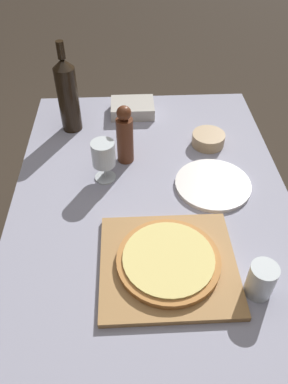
{
  "coord_description": "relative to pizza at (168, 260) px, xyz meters",
  "views": [
    {
      "loc": [
        -0.07,
        -0.82,
        1.64
      ],
      "look_at": [
        -0.03,
        0.01,
        0.82
      ],
      "focal_mm": 35.0,
      "sensor_mm": 36.0,
      "label": 1
    }
  ],
  "objects": [
    {
      "name": "wine_glass",
      "position": [
        -0.18,
        0.38,
        0.07
      ],
      "size": [
        0.08,
        0.08,
        0.15
      ],
      "color": "silver",
      "rests_on": "dining_table"
    },
    {
      "name": "dining_table",
      "position": [
        -0.03,
        0.23,
        -0.13
      ],
      "size": [
        0.92,
        1.41,
        0.76
      ],
      "color": "#9393A8",
      "rests_on": "ground_plane"
    },
    {
      "name": "cutting_board",
      "position": [
        0.0,
        0.0,
        -0.02
      ],
      "size": [
        0.37,
        0.35,
        0.02
      ],
      "color": "#A87A47",
      "rests_on": "dining_table"
    },
    {
      "name": "dinner_plate",
      "position": [
        0.18,
        0.32,
        -0.02
      ],
      "size": [
        0.26,
        0.26,
        0.01
      ],
      "color": "white",
      "rests_on": "dining_table"
    },
    {
      "name": "ground_plane",
      "position": [
        -0.03,
        0.23,
        -0.79
      ],
      "size": [
        12.0,
        12.0,
        0.0
      ],
      "primitive_type": "plane",
      "color": "#382D23"
    },
    {
      "name": "pepper_mill",
      "position": [
        -0.11,
        0.48,
        0.08
      ],
      "size": [
        0.06,
        0.06,
        0.22
      ],
      "color": "#5B2D19",
      "rests_on": "dining_table"
    },
    {
      "name": "drinking_tumbler",
      "position": [
        0.23,
        -0.09,
        0.02
      ],
      "size": [
        0.07,
        0.07,
        0.1
      ],
      "color": "silver",
      "rests_on": "dining_table"
    },
    {
      "name": "small_bowl",
      "position": [
        0.21,
        0.55,
        -0.01
      ],
      "size": [
        0.12,
        0.12,
        0.05
      ],
      "color": "tan",
      "rests_on": "dining_table"
    },
    {
      "name": "wine_bottle",
      "position": [
        -0.32,
        0.69,
        0.12
      ],
      "size": [
        0.08,
        0.08,
        0.35
      ],
      "color": "black",
      "rests_on": "dining_table"
    },
    {
      "name": "pizza",
      "position": [
        0.0,
        0.0,
        0.0
      ],
      "size": [
        0.29,
        0.29,
        0.02
      ],
      "color": "#BC7A3D",
      "rests_on": "cutting_board"
    },
    {
      "name": "food_container",
      "position": [
        -0.08,
        0.79,
        -0.0
      ],
      "size": [
        0.18,
        0.14,
        0.05
      ],
      "color": "#BCB7AD",
      "rests_on": "dining_table"
    }
  ]
}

